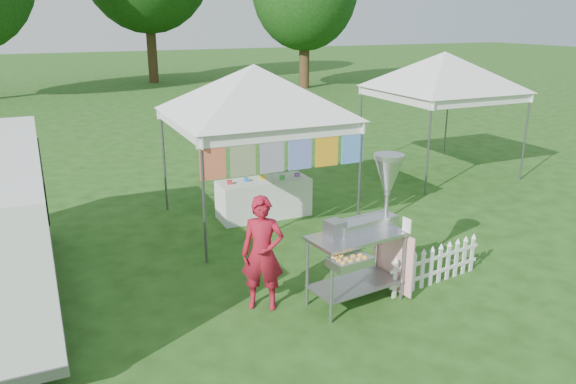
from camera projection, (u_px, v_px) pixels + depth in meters
name	position (u px, v px, depth m)	size (l,w,h in m)	color
ground	(347.00, 302.00, 7.86)	(120.00, 120.00, 0.00)	#214313
canopy_main	(254.00, 65.00, 10.00)	(4.24, 4.24, 3.45)	#59595E
canopy_right	(445.00, 52.00, 13.46)	(4.24, 4.24, 3.45)	#59595E
donut_cart	(370.00, 219.00, 7.60)	(1.47, 1.17, 2.04)	gray
vendor	(263.00, 253.00, 7.50)	(0.58, 0.38, 1.58)	maroon
picket_fence	(435.00, 266.00, 8.30)	(1.78, 0.29, 0.56)	white
display_table	(264.00, 198.00, 11.08)	(1.80, 0.70, 0.76)	white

